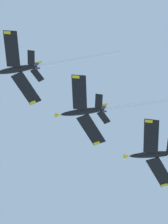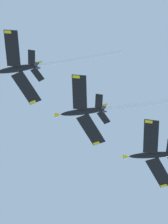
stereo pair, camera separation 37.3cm
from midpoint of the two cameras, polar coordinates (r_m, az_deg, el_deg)
The scene contains 2 objects.
jet_lead at distance 108.80m, azimuth -7.17°, elevation 5.79°, with size 33.14×20.04×11.71m.
jet_second at distance 108.38m, azimuth 2.09°, elevation 0.34°, with size 32.46×20.05×10.79m.
Camera 2 is at (1.10, -17.09, 1.93)m, focal length 70.99 mm.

